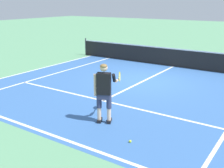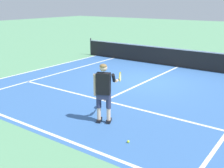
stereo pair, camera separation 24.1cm
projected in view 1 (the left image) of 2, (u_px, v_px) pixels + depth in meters
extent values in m
plane|color=#609E70|center=(144.00, 81.00, 12.18)|extent=(80.00, 80.00, 0.00)
cube|color=#3866A8|center=(129.00, 88.00, 11.12)|extent=(10.98, 9.65, 0.00)
cube|color=white|center=(41.00, 131.00, 7.44)|extent=(10.98, 0.10, 0.01)
cube|color=white|center=(103.00, 101.00, 9.71)|extent=(8.23, 0.10, 0.01)
cube|color=white|center=(146.00, 80.00, 12.26)|extent=(0.10, 6.40, 0.01)
cube|color=white|center=(55.00, 74.00, 13.32)|extent=(0.10, 9.25, 0.01)
cube|color=white|center=(35.00, 70.00, 14.06)|extent=(0.10, 9.25, 0.01)
cylinder|color=#333338|center=(86.00, 47.00, 17.82)|extent=(0.08, 0.08, 1.07)
cube|color=black|center=(174.00, 58.00, 14.67)|extent=(11.84, 0.02, 0.91)
cube|color=white|center=(175.00, 49.00, 14.54)|extent=(11.84, 0.03, 0.06)
cube|color=black|center=(100.00, 120.00, 8.02)|extent=(0.22, 0.30, 0.09)
cube|color=black|center=(109.00, 121.00, 7.98)|extent=(0.22, 0.30, 0.09)
cylinder|color=beige|center=(99.00, 113.00, 7.92)|extent=(0.11, 0.11, 0.36)
cylinder|color=#2D3351|center=(99.00, 101.00, 7.81)|extent=(0.14, 0.14, 0.41)
cylinder|color=beige|center=(109.00, 114.00, 7.87)|extent=(0.11, 0.11, 0.36)
cylinder|color=#2D3351|center=(109.00, 101.00, 7.76)|extent=(0.14, 0.14, 0.41)
cube|color=#2D3351|center=(104.00, 95.00, 7.74)|extent=(0.39, 0.32, 0.20)
cube|color=black|center=(104.00, 84.00, 7.64)|extent=(0.44, 0.36, 0.60)
cylinder|color=beige|center=(95.00, 85.00, 7.69)|extent=(0.09, 0.09, 0.62)
cylinder|color=black|center=(114.00, 78.00, 7.64)|extent=(0.19, 0.28, 0.29)
cylinder|color=beige|center=(116.00, 81.00, 7.88)|extent=(0.19, 0.30, 0.14)
sphere|color=beige|center=(104.00, 68.00, 7.52)|extent=(0.21, 0.21, 0.21)
ellipsoid|color=olive|center=(104.00, 66.00, 7.49)|extent=(0.26, 0.26, 0.12)
cylinder|color=#232326|center=(118.00, 80.00, 8.09)|extent=(0.11, 0.20, 0.03)
cylinder|color=yellow|center=(119.00, 78.00, 8.23)|extent=(0.06, 0.10, 0.02)
torus|color=yellow|center=(120.00, 77.00, 8.41)|extent=(0.15, 0.28, 0.30)
cylinder|color=silver|center=(120.00, 77.00, 8.41)|extent=(0.11, 0.23, 0.25)
sphere|color=#CCE02D|center=(130.00, 141.00, 6.84)|extent=(0.07, 0.07, 0.07)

